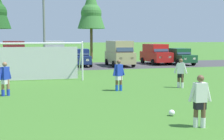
% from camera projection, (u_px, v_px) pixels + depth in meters
% --- Properties ---
extents(ground_plane, '(400.00, 400.00, 0.00)m').
position_uv_depth(ground_plane, '(67.00, 84.00, 18.82)').
color(ground_plane, '#3D7028').
extents(parking_lot_strip, '(52.00, 8.40, 0.01)m').
position_uv_depth(parking_lot_strip, '(51.00, 67.00, 30.44)').
color(parking_lot_strip, '#3D3D3F').
rests_on(parking_lot_strip, ground).
extents(soccer_ball, '(0.22, 0.22, 0.22)m').
position_uv_depth(soccer_ball, '(172.00, 113.00, 11.10)').
color(soccer_ball, white).
rests_on(soccer_ball, ground).
extents(soccer_goal, '(7.45, 2.05, 2.57)m').
position_uv_depth(soccer_goal, '(25.00, 61.00, 20.36)').
color(soccer_goal, white).
rests_on(soccer_goal, ground).
extents(player_striker_near, '(0.73, 0.26, 1.64)m').
position_uv_depth(player_striker_near, '(200.00, 101.00, 9.58)').
color(player_striker_near, brown).
rests_on(player_striker_near, ground).
extents(player_midfield_center, '(0.73, 0.38, 1.64)m').
position_uv_depth(player_midfield_center, '(119.00, 75.00, 16.34)').
color(player_midfield_center, brown).
rests_on(player_midfield_center, ground).
extents(player_defender_far, '(0.66, 0.48, 1.64)m').
position_uv_depth(player_defender_far, '(181.00, 73.00, 17.36)').
color(player_defender_far, brown).
rests_on(player_defender_far, ground).
extents(player_winger_left, '(0.59, 0.57, 1.64)m').
position_uv_depth(player_winger_left, '(5.00, 79.00, 14.89)').
color(player_winger_left, '#936B4C').
rests_on(player_winger_left, ground).
extents(parked_car_slot_center_left, '(2.46, 4.93, 2.52)m').
position_uv_depth(parked_car_slot_center_left, '(13.00, 54.00, 29.02)').
color(parked_car_slot_center_left, maroon).
rests_on(parked_car_slot_center_left, ground).
extents(parked_car_slot_center, '(2.27, 4.84, 2.52)m').
position_uv_depth(parked_car_slot_center, '(54.00, 53.00, 31.10)').
color(parked_car_slot_center, '#B2B2BC').
rests_on(parked_car_slot_center, ground).
extents(parked_car_slot_center_right, '(2.26, 4.31, 1.72)m').
position_uv_depth(parked_car_slot_center_right, '(80.00, 57.00, 31.04)').
color(parked_car_slot_center_right, navy).
rests_on(parked_car_slot_center_right, ground).
extents(parked_car_slot_right, '(2.28, 4.84, 2.52)m').
position_uv_depth(parked_car_slot_right, '(119.00, 53.00, 31.28)').
color(parked_car_slot_right, tan).
rests_on(parked_car_slot_right, ground).
extents(parked_car_slot_far_right, '(2.21, 4.64, 2.16)m').
position_uv_depth(parked_car_slot_far_right, '(156.00, 54.00, 33.64)').
color(parked_car_slot_far_right, red).
rests_on(parked_car_slot_far_right, ground).
extents(parked_car_slot_end, '(2.12, 4.24, 1.72)m').
position_uv_depth(parked_car_slot_end, '(179.00, 56.00, 33.07)').
color(parked_car_slot_end, '#194C2D').
rests_on(parked_car_slot_end, ground).
extents(tree_mid_left, '(3.68, 3.68, 9.80)m').
position_uv_depth(tree_mid_left, '(91.00, 8.00, 41.32)').
color(tree_mid_left, brown).
rests_on(tree_mid_left, ground).
extents(street_lamp, '(2.00, 0.32, 7.83)m').
position_uv_depth(street_lamp, '(46.00, 22.00, 24.70)').
color(street_lamp, slate).
rests_on(street_lamp, ground).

